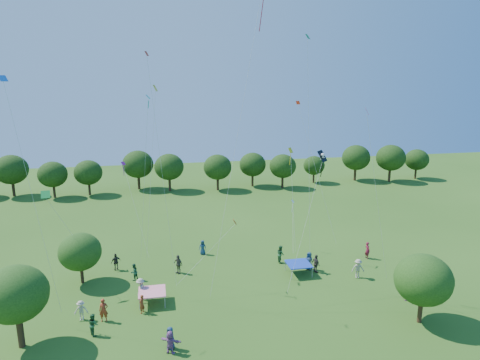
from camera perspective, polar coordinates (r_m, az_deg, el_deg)
name	(u,v)px	position (r m, az deg, el deg)	size (l,w,h in m)	color
near_tree_west	(16,294)	(33.40, -27.74, -13.34)	(4.30, 4.30, 5.92)	#422B19
near_tree_north	(80,252)	(41.47, -20.56, -8.95)	(3.78, 3.78, 4.73)	#422B19
near_tree_east	(423,280)	(35.51, 23.25, -12.13)	(4.26, 4.26, 5.42)	#422B19
treeline	(181,166)	(72.36, -7.87, 1.85)	(88.01, 8.77, 6.77)	#422B19
tent_red_stripe	(152,292)	(37.11, -11.65, -14.39)	(2.20, 2.20, 1.10)	#F41C45
tent_blue	(299,264)	(41.72, 7.82, -11.03)	(2.20, 2.20, 1.10)	#193BA7
crowd_person_0	(203,247)	(46.03, -5.01, -8.94)	(0.77, 0.42, 1.56)	navy
crowd_person_1	(104,310)	(35.63, -17.73, -16.21)	(0.69, 0.44, 1.84)	maroon
crowd_person_2	(281,254)	(44.09, 5.43, -9.80)	(0.89, 0.48, 1.80)	#24552F
crowd_person_3	(81,310)	(36.39, -20.43, -15.98)	(1.05, 0.47, 1.61)	#B9AE94
crowd_person_4	(316,264)	(42.38, 10.10, -10.92)	(1.05, 0.48, 1.79)	#413A34
crowd_person_5	(170,342)	(31.13, -9.29, -20.56)	(1.53, 0.55, 1.64)	#9B5A9A
crowd_person_6	(309,261)	(42.91, 9.19, -10.59)	(0.88, 0.47, 1.78)	#1B344E
crowd_person_7	(367,250)	(46.73, 16.62, -8.96)	(0.67, 0.43, 1.79)	maroon
crowd_person_8	(93,324)	(34.26, -18.98, -17.74)	(0.82, 0.44, 1.66)	#265A2E
crowd_person_9	(358,269)	(42.16, 15.46, -11.31)	(1.20, 0.54, 1.84)	#A69E85
crowd_person_10	(116,262)	(43.95, -16.20, -10.43)	(0.99, 0.45, 1.69)	#37322C
crowd_person_11	(407,291)	(39.63, 21.41, -13.65)	(1.43, 0.51, 1.53)	#91547A
crowd_person_12	(170,338)	(31.56, -9.28, -20.07)	(0.80, 0.43, 1.61)	navy
crowd_person_13	(142,304)	(36.04, -12.97, -15.81)	(0.58, 0.37, 1.55)	maroon
crowd_person_14	(134,272)	(41.49, -13.96, -11.81)	(0.79, 0.43, 1.60)	#235235
crowd_person_15	(141,289)	(37.96, -13.10, -13.98)	(1.23, 0.55, 1.88)	#ACA18A
crowd_person_16	(178,264)	(42.02, -8.25, -11.04)	(1.08, 0.49, 1.84)	#48443A
pirate_kite	(322,159)	(37.60, 10.85, 2.79)	(4.84, 4.78, 10.81)	black
red_high_kite	(253,44)	(36.02, 1.77, 17.70)	(5.58, 5.41, 24.45)	red
small_kite_0	(157,134)	(34.32, -11.01, 6.08)	(1.75, 1.16, 18.89)	red
small_kite_1	(226,232)	(37.28, -1.87, -6.92)	(5.51, 1.91, 4.93)	#F1380C
small_kite_2	(154,122)	(40.58, -11.45, 7.62)	(1.79, 1.53, 16.35)	yellow
small_kite_3	(308,113)	(36.12, 9.12, 8.81)	(1.31, 0.54, 20.31)	#188842
small_kite_4	(18,139)	(33.69, -27.47, 4.84)	(2.96, 2.20, 17.07)	blue
small_kite_5	(128,184)	(44.11, -14.65, -0.47)	(2.42, 4.49, 8.77)	#891688
small_kite_6	(293,211)	(45.66, 7.04, -4.12)	(1.39, 4.29, 4.30)	white
small_kite_7	(146,141)	(38.50, -12.40, 5.07)	(1.64, 0.91, 15.54)	#0BA3A9
small_kite_8	(372,152)	(34.04, 17.15, 3.58)	(4.23, 2.37, 14.77)	#F50E3A
small_kite_9	(309,145)	(45.22, 9.22, 4.68)	(3.80, 3.47, 14.68)	red
small_kite_10	(291,166)	(42.81, 6.84, 1.84)	(0.61, 2.37, 10.24)	yellow
small_kite_11	(51,202)	(39.61, -23.91, -2.75)	(3.59, 1.92, 7.69)	#198E35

